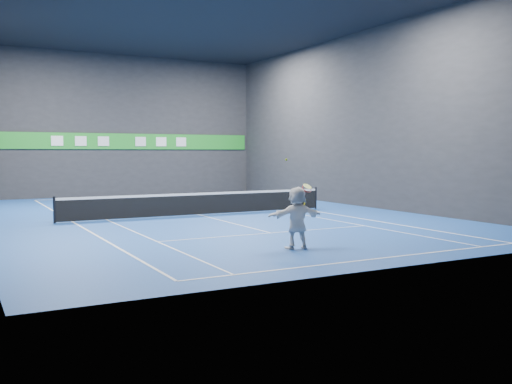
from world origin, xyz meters
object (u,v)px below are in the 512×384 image
tennis_net (200,203)px  tennis_racket (307,190)px  tennis_ball (286,160)px  player (297,218)px

tennis_net → tennis_racket: bearing=-93.4°
tennis_net → tennis_racket: size_ratio=19.23×
tennis_ball → tennis_net: size_ratio=0.01×
player → tennis_net: bearing=-89.4°
player → tennis_racket: bearing=-166.3°
player → tennis_ball: (-0.39, -0.04, 1.69)m
tennis_ball → tennis_racket: 1.18m
tennis_racket → player: bearing=-172.4°
player → tennis_racket: 0.87m
player → tennis_ball: bearing=11.6°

